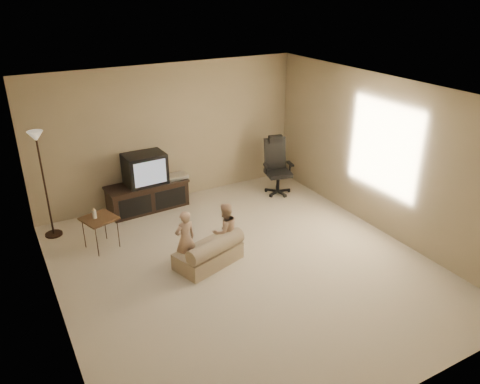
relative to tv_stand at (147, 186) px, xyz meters
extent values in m
plane|color=beige|center=(0.58, -2.49, -0.43)|extent=(5.50, 5.50, 0.00)
plane|color=silver|center=(0.58, -2.49, 2.07)|extent=(5.50, 5.50, 0.00)
plane|color=tan|center=(0.58, 0.26, 0.82)|extent=(5.00, 0.00, 5.00)
plane|color=tan|center=(0.58, -5.24, 0.82)|extent=(5.00, 0.00, 5.00)
plane|color=tan|center=(-1.92, -2.49, 0.82)|extent=(0.00, 5.50, 5.50)
plane|color=tan|center=(3.08, -2.49, 0.82)|extent=(0.00, 5.50, 5.50)
cube|color=black|center=(-0.01, 0.00, -0.21)|extent=(1.42, 0.57, 0.45)
cube|color=black|center=(-0.01, 0.00, 0.04)|extent=(1.46, 0.61, 0.04)
cube|color=black|center=(-0.32, -0.27, -0.20)|extent=(0.58, 0.05, 0.34)
cube|color=black|center=(0.33, -0.24, -0.20)|extent=(0.58, 0.05, 0.34)
cube|color=black|center=(-0.01, 0.02, 0.34)|extent=(0.72, 0.53, 0.55)
cube|color=white|center=(0.01, -0.24, 0.34)|extent=(0.57, 0.04, 0.43)
cube|color=silver|center=(0.54, -0.02, 0.09)|extent=(0.41, 0.30, 0.06)
cylinder|color=black|center=(2.40, -0.58, -0.21)|extent=(0.06, 0.06, 0.35)
cube|color=black|center=(2.40, -0.58, -0.01)|extent=(0.53, 0.53, 0.08)
cube|color=black|center=(2.45, -0.38, 0.32)|extent=(0.45, 0.25, 0.62)
cube|color=black|center=(2.45, -0.38, 0.61)|extent=(0.28, 0.14, 0.14)
cube|color=black|center=(2.17, -0.53, 0.16)|extent=(0.11, 0.25, 0.04)
cube|color=black|center=(2.63, -0.64, 0.16)|extent=(0.11, 0.25, 0.04)
cube|color=brown|center=(-1.08, -0.96, 0.06)|extent=(0.58, 0.58, 0.03)
cylinder|color=black|center=(-1.19, -1.19, -0.18)|extent=(0.01, 0.01, 0.51)
cylinder|color=black|center=(-0.84, -1.07, -0.18)|extent=(0.01, 0.01, 0.51)
cylinder|color=black|center=(-1.31, -0.84, -0.18)|extent=(0.01, 0.01, 0.51)
cylinder|color=black|center=(-0.96, -0.72, -0.18)|extent=(0.01, 0.01, 0.51)
cylinder|color=beige|center=(-1.13, -0.93, 0.14)|extent=(0.06, 0.06, 0.13)
cone|color=beige|center=(-1.13, -0.93, 0.23)|extent=(0.05, 0.05, 0.05)
cylinder|color=black|center=(-1.68, -0.18, -0.42)|extent=(0.27, 0.27, 0.03)
cylinder|color=black|center=(-1.68, -0.18, 0.40)|extent=(0.03, 0.03, 1.65)
cone|color=beige|center=(-1.68, -0.18, 1.24)|extent=(0.23, 0.23, 0.16)
cube|color=tan|center=(0.16, -2.16, -0.31)|extent=(1.07, 0.78, 0.25)
cylinder|color=tan|center=(0.21, -2.32, -0.08)|extent=(0.96, 0.50, 0.23)
imported|color=tan|center=(-0.14, -2.05, 0.00)|extent=(0.34, 0.27, 0.87)
imported|color=tan|center=(0.47, -2.11, 0.00)|extent=(0.44, 0.28, 0.86)
camera|label=1|loc=(-2.26, -7.46, 3.33)|focal=35.00mm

